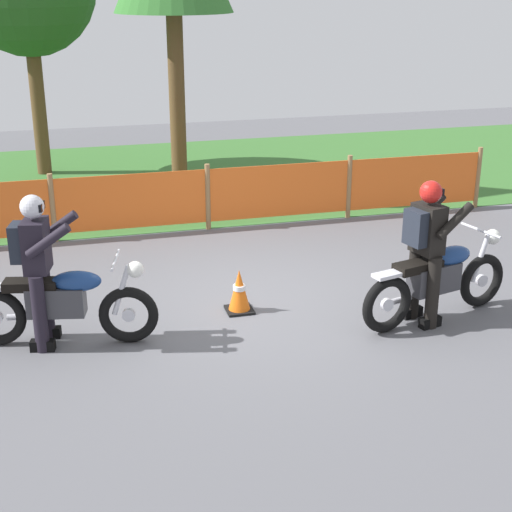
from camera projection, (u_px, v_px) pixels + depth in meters
ground at (254, 299)px, 9.55m from camera, size 24.00×24.00×0.02m
grass_verge at (175, 178)px, 15.14m from camera, size 24.00×6.62×0.01m
barrier_fence at (208, 196)px, 11.95m from camera, size 9.50×0.08×1.05m
motorcycle_lead at (438, 280)px, 8.85m from camera, size 2.07×0.79×1.00m
motorcycle_trailing at (63, 303)px, 8.24m from camera, size 2.05×0.73×0.98m
rider_lead at (426, 245)px, 8.58m from camera, size 0.75×0.65×1.69m
rider_trailing at (37, 263)px, 8.06m from camera, size 0.74×0.63×1.69m
traffic_cone at (239, 291)px, 9.11m from camera, size 0.32×0.32×0.53m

